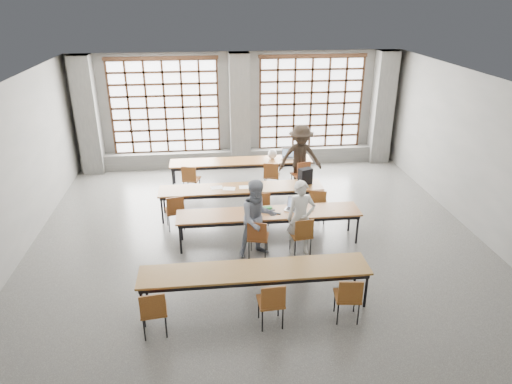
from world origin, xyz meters
TOP-DOWN VIEW (x-y plane):
  - floor at (0.00, 0.00)m, footprint 11.00×11.00m
  - ceiling at (0.00, 0.00)m, footprint 11.00×11.00m
  - wall_back at (0.00, 5.50)m, footprint 10.00×0.00m
  - wall_right at (5.00, 0.00)m, footprint 0.00×11.00m
  - column_left at (-4.50, 5.22)m, footprint 0.60×0.55m
  - column_mid at (0.00, 5.22)m, footprint 0.60×0.55m
  - column_right at (4.50, 5.22)m, footprint 0.60×0.55m
  - window_left at (-2.25, 5.42)m, footprint 3.32×0.12m
  - window_right at (2.25, 5.42)m, footprint 3.32×0.12m
  - sill_ledge at (0.00, 5.30)m, footprint 9.80×0.35m
  - desk_row_a at (-0.10, 3.70)m, footprint 4.00×0.70m
  - desk_row_b at (-0.25, 1.78)m, footprint 4.00×0.70m
  - desk_row_c at (0.23, 0.35)m, footprint 4.00×0.70m
  - desk_row_d at (-0.31, -1.82)m, footprint 4.00×0.70m
  - chair_back_left at (-1.52, 3.07)m, footprint 0.52×0.52m
  - chair_back_mid at (0.68, 3.07)m, footprint 0.51×0.51m
  - chair_back_right at (1.52, 3.07)m, footprint 0.52×0.52m
  - chair_mid_left at (-1.84, 1.15)m, footprint 0.49×0.50m
  - chair_mid_centre at (0.15, 1.15)m, footprint 0.45×0.45m
  - chair_mid_right at (1.52, 1.16)m, footprint 0.53×0.53m
  - chair_front_left at (-0.08, -0.28)m, footprint 0.51×0.51m
  - chair_front_right at (0.84, -0.28)m, footprint 0.47×0.47m
  - chair_near_left at (-2.00, -2.45)m, footprint 0.47×0.47m
  - chair_near_mid at (-0.11, -2.45)m, footprint 0.44×0.45m
  - chair_near_right at (1.18, -2.45)m, footprint 0.47×0.47m
  - student_male at (0.83, -0.15)m, footprint 0.60×0.41m
  - student_female at (-0.07, -0.15)m, footprint 0.96×0.83m
  - student_back at (1.50, 3.20)m, footprint 1.21×0.72m
  - laptop_front at (0.81, 0.45)m, footprint 0.46×0.44m
  - laptop_back at (1.27, 3.80)m, footprint 0.42×0.38m
  - mouse at (1.18, 0.33)m, footprint 0.11×0.09m
  - green_box at (0.18, 0.43)m, footprint 0.26×0.11m
  - phone at (0.41, 0.25)m, footprint 0.14×0.10m
  - paper_sheet_a at (-0.85, 1.83)m, footprint 0.32×0.24m
  - paper_sheet_b at (-0.55, 1.73)m, footprint 0.33×0.26m
  - paper_sheet_c at (-0.15, 1.78)m, footprint 0.30×0.22m
  - backpack at (1.35, 1.83)m, footprint 0.37×0.30m
  - plastic_bag at (0.80, 3.75)m, footprint 0.29×0.25m
  - red_pouch at (-2.01, -2.37)m, footprint 0.21×0.12m

SIDE VIEW (x-z plane):
  - floor at x=0.00m, z-range 0.00..0.00m
  - sill_ledge at x=0.00m, z-range 0.00..0.50m
  - red_pouch at x=-2.01m, z-range 0.47..0.53m
  - chair_back_left at x=-1.52m, z-range 0.10..0.98m
  - chair_back_mid at x=0.68m, z-range 0.10..0.98m
  - chair_back_right at x=1.52m, z-range 0.10..0.98m
  - chair_mid_left at x=-1.84m, z-range 0.10..0.98m
  - chair_mid_centre at x=0.15m, z-range 0.10..0.98m
  - chair_mid_right at x=1.52m, z-range 0.10..0.98m
  - chair_front_left at x=-0.08m, z-range 0.10..0.98m
  - chair_front_right at x=0.84m, z-range 0.10..0.98m
  - chair_near_left at x=-2.00m, z-range 0.10..0.98m
  - chair_near_mid at x=-0.11m, z-range 0.10..0.98m
  - chair_near_right at x=1.18m, z-range 0.10..0.98m
  - desk_row_a at x=-0.10m, z-range 0.30..1.03m
  - desk_row_b at x=-0.25m, z-range 0.30..1.03m
  - desk_row_c at x=0.23m, z-range 0.30..1.03m
  - desk_row_d at x=-0.31m, z-range 0.30..1.03m
  - paper_sheet_a at x=-0.85m, z-range 0.73..0.73m
  - paper_sheet_b at x=-0.55m, z-range 0.73..0.73m
  - paper_sheet_c at x=-0.15m, z-range 0.73..0.73m
  - phone at x=0.41m, z-range 0.73..0.74m
  - mouse at x=1.18m, z-range 0.73..0.77m
  - green_box at x=0.18m, z-range 0.73..0.82m
  - laptop_front at x=0.81m, z-range 0.66..0.92m
  - laptop_back at x=1.27m, z-range 0.66..0.92m
  - student_male at x=0.83m, z-range 0.00..1.63m
  - student_female at x=-0.07m, z-range 0.00..1.69m
  - plastic_bag at x=0.80m, z-range 0.73..1.02m
  - student_back at x=1.50m, z-range 0.00..1.85m
  - backpack at x=1.35m, z-range 0.73..1.13m
  - wall_back at x=0.00m, z-range -3.25..6.75m
  - wall_right at x=5.00m, z-range -3.75..7.25m
  - column_left at x=-4.50m, z-range 0.00..3.50m
  - column_mid at x=0.00m, z-range 0.00..3.50m
  - column_right at x=4.50m, z-range 0.00..3.50m
  - window_left at x=-2.25m, z-range 0.40..3.40m
  - window_right at x=2.25m, z-range 0.40..3.40m
  - ceiling at x=0.00m, z-range 3.50..3.50m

